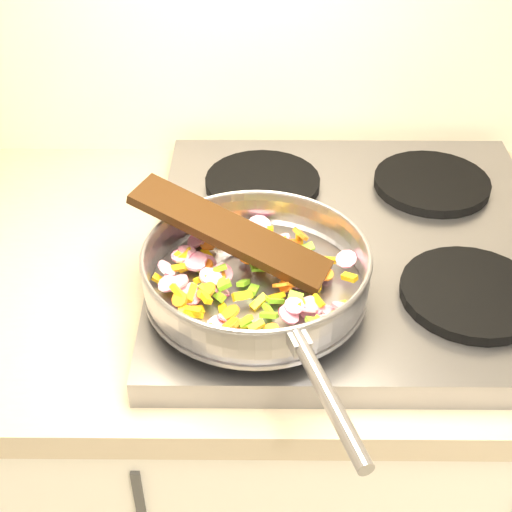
{
  "coord_description": "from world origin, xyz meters",
  "views": [
    {
      "loc": [
        -0.84,
        0.8,
        1.57
      ],
      "look_at": [
        -0.85,
        1.52,
        1.01
      ],
      "focal_mm": 50.0,
      "sensor_mm": 36.0,
      "label": 1
    }
  ],
  "objects": [
    {
      "name": "grate_fr",
      "position": [
        -0.56,
        1.52,
        0.95
      ],
      "size": [
        0.19,
        0.19,
        0.02
      ],
      "primitive_type": "cylinder",
      "color": "black",
      "rests_on": "cooktop"
    },
    {
      "name": "grate_bl",
      "position": [
        -0.84,
        1.81,
        0.95
      ],
      "size": [
        0.19,
        0.19,
        0.02
      ],
      "primitive_type": "cylinder",
      "color": "black",
      "rests_on": "cooktop"
    },
    {
      "name": "wooden_spatula",
      "position": [
        -0.88,
        1.57,
        1.01
      ],
      "size": [
        0.28,
        0.17,
        0.08
      ],
      "primitive_type": "cube",
      "rotation": [
        0.0,
        -0.25,
        2.73
      ],
      "color": "black",
      "rests_on": "saute_pan"
    },
    {
      "name": "cooktop",
      "position": [
        -0.7,
        1.67,
        0.92
      ],
      "size": [
        0.6,
        0.6,
        0.04
      ],
      "primitive_type": "cube",
      "color": "#939399",
      "rests_on": "counter_top"
    },
    {
      "name": "grate_br",
      "position": [
        -0.56,
        1.81,
        0.95
      ],
      "size": [
        0.19,
        0.19,
        0.02
      ],
      "primitive_type": "cylinder",
      "color": "black",
      "rests_on": "cooktop"
    },
    {
      "name": "saute_pan",
      "position": [
        -0.85,
        1.52,
        0.99
      ],
      "size": [
        0.34,
        0.5,
        0.06
      ],
      "rotation": [
        0.0,
        0.0,
        0.32
      ],
      "color": "#9E9EA5",
      "rests_on": "grate_fl"
    },
    {
      "name": "grate_fl",
      "position": [
        -0.84,
        1.52,
        0.95
      ],
      "size": [
        0.19,
        0.19,
        0.02
      ],
      "primitive_type": "cylinder",
      "color": "black",
      "rests_on": "cooktop"
    },
    {
      "name": "vegetable_heap",
      "position": [
        -0.86,
        1.52,
        0.98
      ],
      "size": [
        0.28,
        0.28,
        0.05
      ],
      "color": "yellow",
      "rests_on": "saute_pan"
    }
  ]
}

